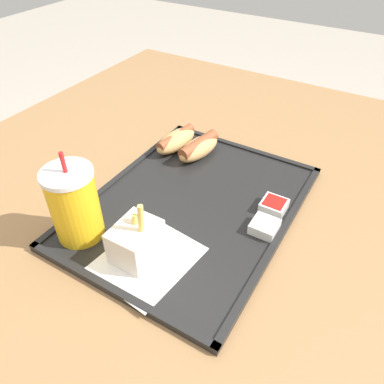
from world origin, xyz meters
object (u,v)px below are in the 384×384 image
fries_carton (136,241)px  sauce_cup_ketchup (274,205)px  hot_dog_far (176,140)px  hot_dog_near (199,147)px  sauce_cup_mayo (265,226)px  soda_cup (74,204)px

fries_carton → sauce_cup_ketchup: size_ratio=2.48×
hot_dog_far → sauce_cup_ketchup: size_ratio=2.74×
hot_dog_near → fries_carton: fries_carton is taller
fries_carton → sauce_cup_mayo: fries_carton is taller
fries_carton → soda_cup: bearing=95.2°
soda_cup → sauce_cup_ketchup: (0.23, -0.26, -0.06)m
hot_dog_far → sauce_cup_ketchup: bearing=-107.2°
soda_cup → fries_carton: (0.01, -0.11, -0.03)m
sauce_cup_mayo → soda_cup: bearing=122.2°
sauce_cup_mayo → sauce_cup_ketchup: bearing=6.1°
fries_carton → sauce_cup_mayo: (0.16, -0.16, -0.02)m
sauce_cup_mayo → fries_carton: bearing=135.7°
soda_cup → hot_dog_near: 0.32m
hot_dog_far → hot_dog_near: hot_dog_near is taller
hot_dog_near → fries_carton: size_ratio=1.11×
hot_dog_far → soda_cup: bearing=-178.9°
sauce_cup_ketchup → hot_dog_far: bearing=72.8°
hot_dog_near → sauce_cup_ketchup: 0.23m
hot_dog_near → sauce_cup_ketchup: size_ratio=2.76×
soda_cup → sauce_cup_mayo: size_ratio=3.73×
sauce_cup_mayo → sauce_cup_ketchup: (0.06, 0.01, 0.00)m
hot_dog_far → hot_dog_near: bearing=-90.0°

